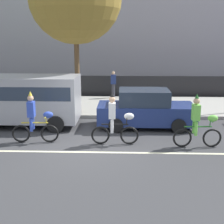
{
  "coord_description": "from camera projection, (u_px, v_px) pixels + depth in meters",
  "views": [
    {
      "loc": [
        1.27,
        -10.4,
        3.8
      ],
      "look_at": [
        0.86,
        1.2,
        1.0
      ],
      "focal_mm": 50.0,
      "sensor_mm": 36.0,
      "label": 1
    }
  ],
  "objects": [
    {
      "name": "ground_plane",
      "position": [
        87.0,
        147.0,
        11.04
      ],
      "size": [
        80.0,
        80.0,
        0.0
      ],
      "primitive_type": "plane",
      "color": "#38383A"
    },
    {
      "name": "road_centre_line",
      "position": [
        85.0,
        152.0,
        10.55
      ],
      "size": [
        36.0,
        0.14,
        0.01
      ],
      "primitive_type": "cube",
      "color": "beige",
      "rests_on": "ground"
    },
    {
      "name": "sidewalk_curb",
      "position": [
        100.0,
        106.0,
        17.33
      ],
      "size": [
        60.0,
        5.0,
        0.15
      ],
      "primitive_type": "cube",
      "color": "#9E9B93",
      "rests_on": "ground"
    },
    {
      "name": "fence_line",
      "position": [
        103.0,
        87.0,
        20.0
      ],
      "size": [
        40.0,
        0.08,
        1.4
      ],
      "primitive_type": "cube",
      "color": "black",
      "rests_on": "ground"
    },
    {
      "name": "building_backdrop",
      "position": [
        125.0,
        39.0,
        27.63
      ],
      "size": [
        28.0,
        8.0,
        7.2
      ],
      "primitive_type": "cube",
      "color": "#99939E",
      "rests_on": "ground"
    },
    {
      "name": "parade_cyclist_cobalt",
      "position": [
        35.0,
        120.0,
        11.35
      ],
      "size": [
        1.72,
        0.5,
        1.92
      ],
      "color": "black",
      "rests_on": "ground"
    },
    {
      "name": "parade_cyclist_zebra",
      "position": [
        115.0,
        122.0,
        11.15
      ],
      "size": [
        1.72,
        0.5,
        1.92
      ],
      "color": "black",
      "rests_on": "ground"
    },
    {
      "name": "parade_cyclist_lime",
      "position": [
        198.0,
        124.0,
        10.86
      ],
      "size": [
        1.72,
        0.5,
        1.92
      ],
      "color": "black",
      "rests_on": "ground"
    },
    {
      "name": "parked_van_grey",
      "position": [
        22.0,
        97.0,
        13.47
      ],
      "size": [
        5.0,
        2.22,
        2.18
      ],
      "color": "#99999E",
      "rests_on": "ground"
    },
    {
      "name": "parked_car_navy",
      "position": [
        145.0,
        109.0,
        13.33
      ],
      "size": [
        4.1,
        1.92,
        1.64
      ],
      "color": "navy",
      "rests_on": "ground"
    },
    {
      "name": "pedestrian_onlooker",
      "position": [
        113.0,
        84.0,
        19.05
      ],
      "size": [
        0.32,
        0.2,
        1.62
      ],
      "color": "#33333D",
      "rests_on": "sidewalk_curb"
    }
  ]
}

